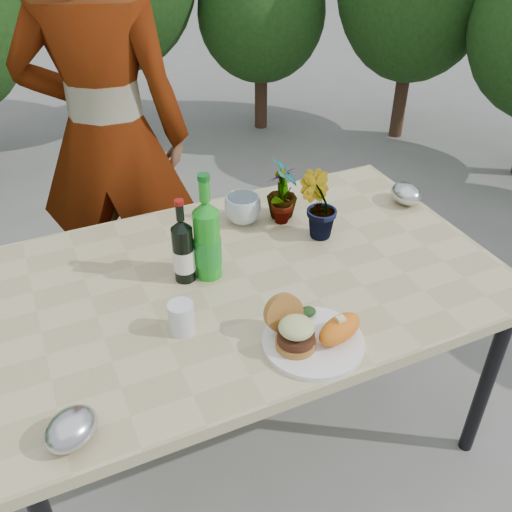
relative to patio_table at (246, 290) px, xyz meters
name	(u,v)px	position (x,y,z in m)	size (l,w,h in m)	color
ground	(248,427)	(0.00, 0.00, -0.69)	(80.00, 80.00, 0.00)	slate
patio_table	(246,290)	(0.00, 0.00, 0.00)	(1.60, 1.00, 0.75)	tan
shrub_hedge	(79,45)	(-0.18, 1.55, 0.41)	(6.85, 5.01, 1.96)	#382316
dinner_plate	(313,342)	(0.05, -0.36, 0.06)	(0.28, 0.28, 0.01)	white
burger_stack	(293,329)	(-0.01, -0.34, 0.12)	(0.11, 0.16, 0.11)	#B7722D
sweet_potato	(340,329)	(0.11, -0.38, 0.10)	(0.15, 0.08, 0.06)	orange
grilled_veg	(303,314)	(0.06, -0.26, 0.09)	(0.08, 0.05, 0.03)	olive
wine_bottle	(183,251)	(-0.18, 0.07, 0.16)	(0.07, 0.07, 0.28)	black
sparkling_water	(207,241)	(-0.10, 0.06, 0.19)	(0.09, 0.09, 0.35)	#1B971E
plastic_cup	(181,318)	(-0.26, -0.16, 0.10)	(0.07, 0.07, 0.10)	silver
seedling_left	(283,191)	(0.25, 0.24, 0.19)	(0.14, 0.09, 0.26)	#1D531C
seedling_mid	(318,206)	(0.32, 0.11, 0.18)	(0.13, 0.11, 0.24)	#1C501B
seedling_right	(282,192)	(0.27, 0.28, 0.16)	(0.11, 0.11, 0.20)	#22501B
blue_bowl	(243,209)	(0.12, 0.30, 0.11)	(0.13, 0.13, 0.10)	silver
foil_packet_left	(71,429)	(-0.60, -0.40, 0.10)	(0.13, 0.11, 0.08)	#B3B5BA
foil_packet_right	(406,193)	(0.74, 0.17, 0.10)	(0.13, 0.11, 0.08)	silver
person	(108,139)	(-0.23, 0.86, 0.22)	(0.66, 0.44, 1.82)	#8A5B45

